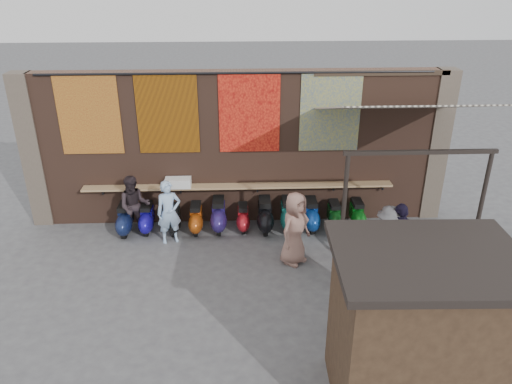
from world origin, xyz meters
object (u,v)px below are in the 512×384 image
shelf_box (178,183)px  scooter_stool_7 (288,214)px  scooter_stool_2 (174,219)px  scooter_stool_3 (196,218)px  shopper_navy (398,240)px  scooter_stool_10 (357,215)px  scooter_stool_6 (265,215)px  diner_right (135,206)px  diner_left (169,212)px  scooter_stool_9 (334,216)px  scooter_stool_8 (311,215)px  shopper_tan (295,228)px  scooter_stool_4 (219,215)px  shopper_grey (388,240)px  market_stall (417,335)px  scooter_stool_5 (243,218)px  scooter_stool_0 (125,219)px  scooter_stool_1 (147,218)px

shelf_box → scooter_stool_7: 2.95m
scooter_stool_2 → scooter_stool_3: 0.56m
shopper_navy → scooter_stool_10: bearing=-117.8°
scooter_stool_6 → scooter_stool_7: bearing=5.3°
diner_right → scooter_stool_7: bearing=-7.4°
shelf_box → scooter_stool_3: (0.44, -0.32, -0.88)m
scooter_stool_6 → diner_left: bearing=-168.6°
shelf_box → scooter_stool_10: 4.72m
shelf_box → scooter_stool_2: (-0.13, -0.33, -0.89)m
scooter_stool_9 → diner_right: bearing=-178.7°
scooter_stool_8 → shopper_navy: shopper_navy is taller
scooter_stool_10 → shopper_tan: (-1.83, -1.56, 0.51)m
scooter_stool_4 → shopper_tan: (1.79, -1.60, 0.46)m
scooter_stool_7 → diner_right: size_ratio=0.53×
scooter_stool_2 → shelf_box: bearing=68.7°
scooter_stool_7 → shopper_grey: size_ratio=0.53×
shopper_grey → scooter_stool_8: bearing=-55.0°
scooter_stool_8 → market_stall: (0.77, -5.63, 0.90)m
scooter_stool_3 → scooter_stool_4: bearing=5.4°
scooter_stool_6 → scooter_stool_8: 1.21m
shelf_box → shopper_tan: bearing=-33.6°
shopper_grey → shopper_tan: (-2.02, 0.45, 0.07)m
scooter_stool_6 → scooter_stool_9: bearing=0.7°
scooter_stool_9 → scooter_stool_10: (0.60, 0.01, 0.01)m
scooter_stool_4 → shopper_grey: bearing=-28.3°
scooter_stool_2 → scooter_stool_5: size_ratio=1.05×
scooter_stool_0 → shopper_grey: (6.19, -1.97, 0.41)m
scooter_stool_7 → scooter_stool_1: bearing=179.9°
scooter_stool_9 → shopper_navy: (0.98, -2.14, 0.52)m
scooter_stool_6 → scooter_stool_9: scooter_stool_6 is taller
scooter_stool_5 → market_stall: bearing=-65.8°
scooter_stool_1 → scooter_stool_10: (5.46, -0.03, 0.00)m
diner_left → market_stall: (4.36, -5.13, 0.48)m
scooter_stool_9 → shopper_navy: bearing=-65.3°
scooter_stool_2 → scooter_stool_7: (2.94, 0.05, 0.05)m
scooter_stool_0 → shopper_tan: bearing=-20.0°
scooter_stool_8 → shopper_grey: bearing=-55.0°
scooter_stool_7 → scooter_stool_8: 0.61m
scooter_stool_1 → scooter_stool_6: 3.05m
scooter_stool_0 → shopper_tan: size_ratio=0.47×
scooter_stool_0 → scooter_stool_8: size_ratio=0.99×
shelf_box → scooter_stool_10: size_ratio=0.84×
scooter_stool_3 → scooter_stool_6: size_ratio=0.87×
scooter_stool_7 → scooter_stool_10: size_ratio=1.10×
scooter_stool_1 → shopper_navy: shopper_navy is taller
scooter_stool_6 → diner_left: size_ratio=0.55×
shelf_box → shopper_tan: 3.39m
scooter_stool_4 → scooter_stool_5: size_ratio=1.24×
scooter_stool_3 → shopper_navy: size_ratio=0.44×
scooter_stool_4 → scooter_stool_9: scooter_stool_4 is taller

